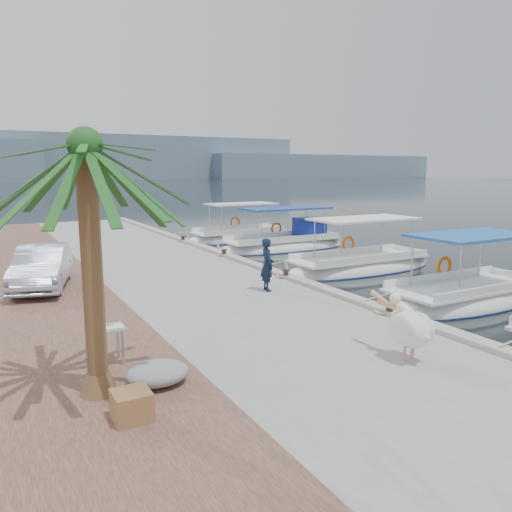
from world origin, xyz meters
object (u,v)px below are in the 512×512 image
Objects in this scene: fishing_caique_e at (239,239)px; parked_car at (42,267)px; fishing_caique_d at (284,246)px; date_palm at (85,147)px; fishing_caique_c at (359,268)px; fishing_caique_b at (465,300)px; fisherman at (267,265)px; pelican at (408,328)px.

parked_car is at bearing -140.93° from fishing_caique_e.
date_palm reaches higher than fishing_caique_d.
fishing_caique_e is (-0.36, 10.46, 0.00)m from fishing_caique_c.
fishing_caique_b is 0.97× the size of fishing_caique_e.
fishing_caique_b is 5.67m from fishing_caique_c.
fishing_caique_b is 0.84× the size of fishing_caique_d.
fishing_caique_b is at bearing -94.63° from fishing_caique_c.
fishing_caique_b is at bearing -105.48° from fisherman.
fishing_caique_d is 19.28m from date_palm.
fishing_caique_d and fishing_caique_e have the same top height.
fishing_caique_e is at bearing 98.98° from fishing_caique_d.
fishing_caique_b is 12.66m from date_palm.
parked_car is at bearing 69.38° from fisherman.
parked_car is (-6.05, 3.74, -0.15)m from fisherman.
fisherman is at bearing -124.50° from fishing_caique_d.
fishing_caique_b is 6.39m from fisherman.
parked_car is (-12.12, 0.90, 1.05)m from fishing_caique_c.
fishing_caique_c is 1.11× the size of fishing_caique_e.
pelican is at bearing -46.30° from parked_car.
fishing_caique_c is at bearing 54.50° from pelican.
pelican is at bearing -150.28° from fishing_caique_b.
fishing_caique_c is at bearing -53.83° from fisherman.
fishing_caique_e is at bearing -12.14° from fisherman.
fishing_caique_d reaches higher than fisherman.
fishing_caique_b reaches higher than parked_car.
parked_car is (0.02, 8.59, -3.37)m from date_palm.
fishing_caique_e is (0.10, 16.10, 0.00)m from fishing_caique_b.
fisherman is (-6.07, -2.84, 1.20)m from fishing_caique_c.
fisherman is 0.40× the size of parked_car.
fishing_caique_d is at bearing 66.41° from pelican.
fishing_caique_c and fishing_caique_e have the same top height.
fishing_caique_e is 20.51m from pelican.
parked_car is at bearing 89.90° from date_palm.
fishing_caique_b and fishing_caique_c have the same top height.
fishing_caique_e is at bearing 72.61° from pelican.
fishing_caique_b is at bearing -93.50° from fishing_caique_d.
fishing_caique_c is at bearing 9.98° from parked_car.
fishing_caique_b is 1.31× the size of date_palm.
fishing_caique_d is at bearing -81.02° from fishing_caique_e.
fisherman is at bearing 86.24° from pelican.
fishing_caique_d is 11.27m from fisherman.
date_palm is at bearing -75.87° from parked_car.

